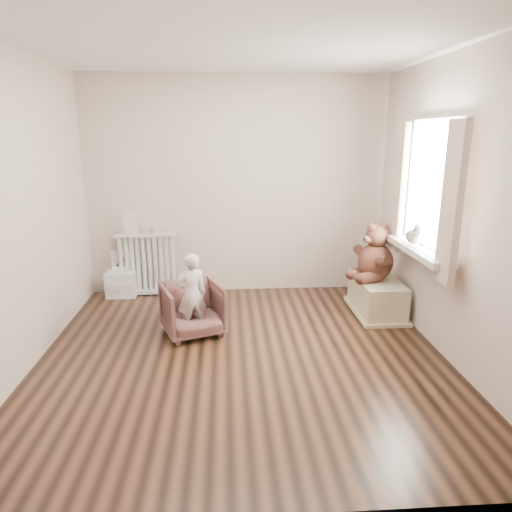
{
  "coord_description": "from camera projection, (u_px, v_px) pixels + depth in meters",
  "views": [
    {
      "loc": [
        -0.13,
        -3.74,
        1.93
      ],
      "look_at": [
        0.15,
        0.45,
        0.8
      ],
      "focal_mm": 32.0,
      "sensor_mm": 36.0,
      "label": 1
    }
  ],
  "objects": [
    {
      "name": "floor",
      "position": [
        243.0,
        355.0,
        4.11
      ],
      "size": [
        3.6,
        3.6,
        0.01
      ],
      "primitive_type": "cube",
      "color": "black",
      "rests_on": "ground"
    },
    {
      "name": "child",
      "position": [
        192.0,
        294.0,
        4.39
      ],
      "size": [
        0.35,
        0.29,
        0.82
      ],
      "primitive_type": "imported",
      "rotation": [
        0.0,
        0.0,
        3.49
      ],
      "color": "silver",
      "rests_on": "armchair"
    },
    {
      "name": "front_wall",
      "position": [
        256.0,
        280.0,
        2.04
      ],
      "size": [
        3.6,
        0.02,
        2.6
      ],
      "primitive_type": "cube",
      "color": "beige",
      "rests_on": "ground"
    },
    {
      "name": "left_wall",
      "position": [
        18.0,
        215.0,
        3.66
      ],
      "size": [
        0.02,
        3.6,
        2.6
      ],
      "primitive_type": "cube",
      "color": "beige",
      "rests_on": "ground"
    },
    {
      "name": "paper_doll",
      "position": [
        130.0,
        223.0,
        5.41
      ],
      "size": [
        0.16,
        0.01,
        0.26
      ],
      "primitive_type": "cube",
      "color": "beige",
      "rests_on": "radiator"
    },
    {
      "name": "right_wall",
      "position": [
        452.0,
        210.0,
        3.89
      ],
      "size": [
        0.02,
        3.6,
        2.6
      ],
      "primitive_type": "cube",
      "color": "beige",
      "rests_on": "ground"
    },
    {
      "name": "toy_bench",
      "position": [
        377.0,
        295.0,
        5.04
      ],
      "size": [
        0.43,
        0.82,
        0.38
      ],
      "primitive_type": "cube",
      "color": "beige",
      "rests_on": "floor"
    },
    {
      "name": "ceiling",
      "position": [
        240.0,
        41.0,
        3.43
      ],
      "size": [
        3.6,
        3.6,
        0.01
      ],
      "primitive_type": "cube",
      "color": "white",
      "rests_on": "ground"
    },
    {
      "name": "back_wall",
      "position": [
        236.0,
        187.0,
        5.51
      ],
      "size": [
        3.6,
        0.02,
        2.6
      ],
      "primitive_type": "cube",
      "color": "beige",
      "rests_on": "ground"
    },
    {
      "name": "curtain_right",
      "position": [
        399.0,
        188.0,
        4.69
      ],
      "size": [
        0.06,
        0.26,
        1.3
      ],
      "primitive_type": "cube",
      "color": "beige",
      "rests_on": "right_wall"
    },
    {
      "name": "plush_cat",
      "position": [
        415.0,
        235.0,
        4.33
      ],
      "size": [
        0.22,
        0.3,
        0.22
      ],
      "primitive_type": null,
      "rotation": [
        0.0,
        0.0,
        0.25
      ],
      "color": "slate",
      "rests_on": "window_sill"
    },
    {
      "name": "tin_a",
      "position": [
        154.0,
        232.0,
        5.46
      ],
      "size": [
        0.09,
        0.09,
        0.06
      ],
      "primitive_type": "cylinder",
      "color": "#A59E8C",
      "rests_on": "radiator"
    },
    {
      "name": "teddy_bear",
      "position": [
        376.0,
        254.0,
        4.93
      ],
      "size": [
        0.6,
        0.52,
        0.61
      ],
      "primitive_type": null,
      "rotation": [
        0.0,
        0.0,
        0.32
      ],
      "color": "#321912",
      "rests_on": "toy_bench"
    },
    {
      "name": "armchair",
      "position": [
        193.0,
        309.0,
        4.48
      ],
      "size": [
        0.71,
        0.72,
        0.51
      ],
      "primitive_type": "imported",
      "rotation": [
        0.0,
        0.0,
        0.35
      ],
      "color": "brown",
      "rests_on": "floor"
    },
    {
      "name": "radiator",
      "position": [
        147.0,
        264.0,
        5.56
      ],
      "size": [
        0.72,
        0.14,
        0.76
      ],
      "primitive_type": "cube",
      "color": "silver",
      "rests_on": "floor"
    },
    {
      "name": "curtain_left",
      "position": [
        452.0,
        204.0,
        3.59
      ],
      "size": [
        0.06,
        0.26,
        1.3
      ],
      "primitive_type": "cube",
      "color": "beige",
      "rests_on": "right_wall"
    },
    {
      "name": "window",
      "position": [
        434.0,
        188.0,
        4.13
      ],
      "size": [
        0.03,
        0.9,
        1.1
      ],
      "primitive_type": "cube",
      "color": "white",
      "rests_on": "right_wall"
    },
    {
      "name": "toy_vanity",
      "position": [
        121.0,
        274.0,
        5.54
      ],
      "size": [
        0.36,
        0.25,
        0.56
      ],
      "primitive_type": "cube",
      "color": "silver",
      "rests_on": "floor"
    },
    {
      "name": "window_sill",
      "position": [
        418.0,
        250.0,
        4.28
      ],
      "size": [
        0.22,
        1.1,
        0.06
      ],
      "primitive_type": "cube",
      "color": "silver",
      "rests_on": "right_wall"
    }
  ]
}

